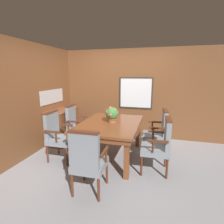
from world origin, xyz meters
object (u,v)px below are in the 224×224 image
dining_table (110,127)px  chair_left_far (76,124)px  chair_right_near (160,144)px  potted_plant (112,114)px  sideboard_cabinet (63,126)px  chair_left_near (58,134)px  chair_right_far (158,131)px  chair_head_near (88,160)px

dining_table → chair_left_far: 1.07m
chair_right_near → potted_plant: (-1.01, 0.41, 0.39)m
sideboard_cabinet → chair_left_near: bearing=-64.3°
chair_left_near → sideboard_cabinet: chair_left_near is taller
chair_left_near → chair_left_far: bearing=-3.1°
chair_right_far → chair_left_far: size_ratio=1.00×
potted_plant → chair_left_near: bearing=-156.2°
chair_head_near → potted_plant: size_ratio=3.01×
potted_plant → chair_right_far: bearing=18.3°
chair_left_near → chair_right_near: size_ratio=1.00×
chair_left_far → sideboard_cabinet: size_ratio=1.08×
chair_right_far → potted_plant: (-0.97, -0.32, 0.39)m
chair_left_far → chair_right_far: bearing=-94.1°
chair_left_far → chair_left_near: same height
dining_table → potted_plant: (0.02, 0.05, 0.27)m
chair_right_far → potted_plant: potted_plant is taller
chair_right_near → chair_right_far: bearing=-179.8°
chair_right_near → sideboard_cabinet: size_ratio=1.08×
chair_left_far → potted_plant: potted_plant is taller
chair_right_near → chair_head_near: bearing=-50.7°
dining_table → chair_right_near: 1.10m
dining_table → chair_left_far: (-0.99, 0.37, -0.12)m
chair_right_near → chair_left_far: bearing=-112.2°
dining_table → chair_left_far: chair_left_far is taller
potted_plant → sideboard_cabinet: size_ratio=0.36×
dining_table → chair_left_near: (-1.02, -0.41, -0.12)m
chair_left_far → potted_plant: 1.13m
chair_left_near → potted_plant: potted_plant is taller
chair_head_near → potted_plant: (-0.00, 1.31, 0.39)m
potted_plant → sideboard_cabinet: potted_plant is taller
dining_table → sideboard_cabinet: size_ratio=1.75×
chair_head_near → chair_right_far: same height
chair_right_far → sideboard_cabinet: size_ratio=1.08×
chair_right_far → chair_left_near: 2.16m
chair_right_far → sideboard_cabinet: (-2.45, 0.12, -0.12)m
dining_table → chair_left_near: size_ratio=1.63×
chair_right_far → dining_table: bearing=-74.7°
dining_table → chair_right_far: chair_right_far is taller
chair_head_near → chair_right_far: size_ratio=1.00×
sideboard_cabinet → chair_right_far: bearing=-2.8°
chair_right_far → chair_left_far: bearing=-95.2°
dining_table → chair_left_near: bearing=-158.3°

